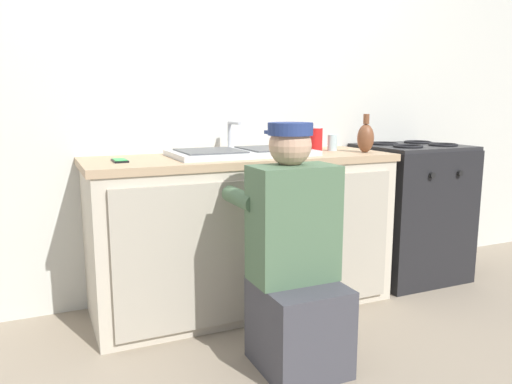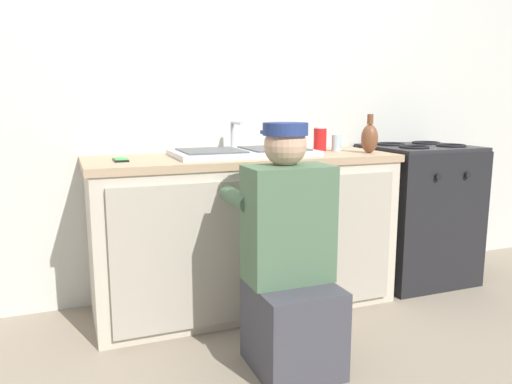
# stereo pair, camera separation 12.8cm
# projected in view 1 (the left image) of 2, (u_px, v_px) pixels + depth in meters

# --- Properties ---
(ground_plane) EXTENTS (12.00, 12.00, 0.00)m
(ground_plane) POSITION_uv_depth(u_px,v_px,m) (263.00, 323.00, 2.73)
(ground_plane) COLOR gray
(back_wall) EXTENTS (6.00, 0.10, 2.50)m
(back_wall) POSITION_uv_depth(u_px,v_px,m) (220.00, 93.00, 3.09)
(back_wall) COLOR silver
(back_wall) RESTS_ON ground_plane
(counter_cabinet) EXTENTS (1.72, 0.62, 0.85)m
(counter_cabinet) POSITION_uv_depth(u_px,v_px,m) (243.00, 235.00, 2.91)
(counter_cabinet) COLOR beige
(counter_cabinet) RESTS_ON ground_plane
(countertop) EXTENTS (1.76, 0.62, 0.04)m
(countertop) POSITION_uv_depth(u_px,v_px,m) (242.00, 159.00, 2.84)
(countertop) COLOR tan
(countertop) RESTS_ON counter_cabinet
(sink_double_basin) EXTENTS (0.80, 0.44, 0.19)m
(sink_double_basin) POSITION_uv_depth(u_px,v_px,m) (242.00, 152.00, 2.84)
(sink_double_basin) COLOR silver
(sink_double_basin) RESTS_ON countertop
(stove_range) EXTENTS (0.65, 0.62, 0.92)m
(stove_range) POSITION_uv_depth(u_px,v_px,m) (409.00, 211.00, 3.41)
(stove_range) COLOR black
(stove_range) RESTS_ON ground_plane
(plumber_person) EXTENTS (0.42, 0.61, 1.10)m
(plumber_person) POSITION_uv_depth(u_px,v_px,m) (295.00, 268.00, 2.23)
(plumber_person) COLOR #3F3F47
(plumber_person) RESTS_ON ground_plane
(water_glass) EXTENTS (0.06, 0.06, 0.10)m
(water_glass) POSITION_uv_depth(u_px,v_px,m) (332.00, 143.00, 3.11)
(water_glass) COLOR #ADC6CC
(water_glass) RESTS_ON countertop
(cell_phone) EXTENTS (0.07, 0.14, 0.01)m
(cell_phone) POSITION_uv_depth(u_px,v_px,m) (120.00, 161.00, 2.54)
(cell_phone) COLOR black
(cell_phone) RESTS_ON countertop
(vase_decorative) EXTENTS (0.10, 0.10, 0.23)m
(vase_decorative) POSITION_uv_depth(u_px,v_px,m) (366.00, 137.00, 2.99)
(vase_decorative) COLOR brown
(vase_decorative) RESTS_ON countertop
(soda_cup_red) EXTENTS (0.08, 0.08, 0.15)m
(soda_cup_red) POSITION_uv_depth(u_px,v_px,m) (316.00, 139.00, 3.11)
(soda_cup_red) COLOR red
(soda_cup_red) RESTS_ON countertop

